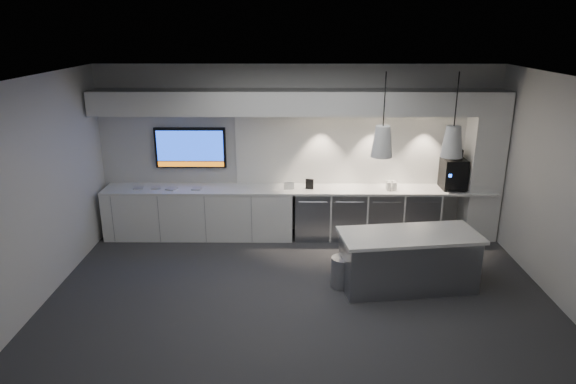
{
  "coord_description": "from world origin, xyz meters",
  "views": [
    {
      "loc": [
        -0.11,
        -6.37,
        3.62
      ],
      "look_at": [
        -0.17,
        1.1,
        1.18
      ],
      "focal_mm": 32.0,
      "sensor_mm": 36.0,
      "label": 1
    }
  ],
  "objects_px": {
    "island": "(408,260)",
    "bin": "(342,272)",
    "wall_tv": "(190,148)",
    "coffee_machine": "(453,172)"
  },
  "relations": [
    {
      "from": "wall_tv",
      "to": "coffee_machine",
      "type": "distance_m",
      "value": 4.61
    },
    {
      "from": "island",
      "to": "bin",
      "type": "height_order",
      "value": "island"
    },
    {
      "from": "bin",
      "to": "coffee_machine",
      "type": "xyz_separation_m",
      "value": [
        2.07,
        1.89,
        0.96
      ]
    },
    {
      "from": "wall_tv",
      "to": "island",
      "type": "xyz_separation_m",
      "value": [
        3.45,
        -2.14,
        -1.14
      ]
    },
    {
      "from": "wall_tv",
      "to": "bin",
      "type": "bearing_deg",
      "value": -40.31
    },
    {
      "from": "bin",
      "to": "coffee_machine",
      "type": "bearing_deg",
      "value": 42.37
    },
    {
      "from": "island",
      "to": "bin",
      "type": "distance_m",
      "value": 0.95
    },
    {
      "from": "bin",
      "to": "coffee_machine",
      "type": "distance_m",
      "value": 2.97
    },
    {
      "from": "wall_tv",
      "to": "island",
      "type": "distance_m",
      "value": 4.22
    },
    {
      "from": "wall_tv",
      "to": "island",
      "type": "relative_size",
      "value": 0.61
    }
  ]
}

